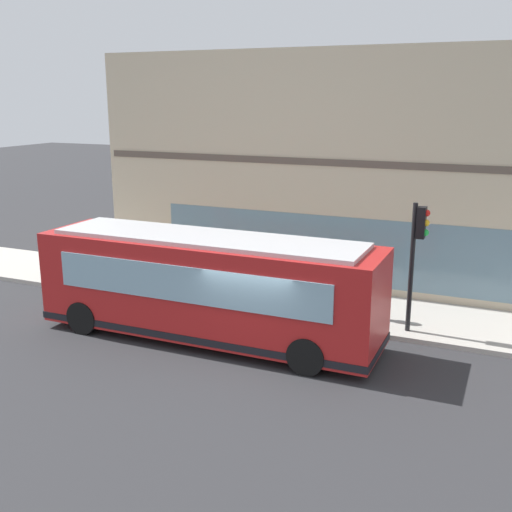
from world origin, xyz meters
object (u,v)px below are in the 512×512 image
Objects in this scene: pedestrian_near_hydrant at (133,258)px; newspaper_vending_box at (334,284)px; fire_hydrant at (277,292)px; pedestrian_by_light_pole at (381,290)px; traffic_light_near_corner at (417,243)px; city_bus_nearside at (207,287)px; pedestrian_near_building_entrance at (188,265)px.

pedestrian_near_hydrant reaches higher than newspaper_vending_box.
pedestrian_by_light_pole is (-0.15, -3.50, 0.60)m from fire_hydrant.
traffic_light_near_corner is 2.12m from pedestrian_by_light_pole.
city_bus_nearside is 2.63× the size of traffic_light_near_corner.
city_bus_nearside reaches higher than pedestrian_near_building_entrance.
city_bus_nearside is 13.57× the size of fire_hydrant.
pedestrian_near_building_entrance is at bearing 37.39° from city_bus_nearside.
fire_hydrant is at bearing 80.30° from traffic_light_near_corner.
newspaper_vending_box is (1.35, -7.30, -0.47)m from pedestrian_near_hydrant.
pedestrian_near_building_entrance is at bearing 106.07° from newspaper_vending_box.
traffic_light_near_corner reaches higher than newspaper_vending_box.
newspaper_vending_box is (4.73, -2.39, -0.95)m from city_bus_nearside.
city_bus_nearside is 5.98m from pedestrian_near_hydrant.
pedestrian_near_hydrant is at bearing 85.43° from traffic_light_near_corner.
pedestrian_by_light_pole is at bearing 59.97° from traffic_light_near_corner.
pedestrian_near_hydrant is (0.82, 10.33, -1.74)m from traffic_light_near_corner.
fire_hydrant is 0.45× the size of pedestrian_near_building_entrance.
pedestrian_by_light_pole reaches higher than newspaper_vending_box.
pedestrian_near_hydrant is at bearing 89.61° from fire_hydrant.
fire_hydrant is at bearing -89.51° from pedestrian_near_building_entrance.
pedestrian_by_light_pole is at bearing -53.65° from city_bus_nearside.
city_bus_nearside is at bearing 166.10° from fire_hydrant.
pedestrian_near_building_entrance is (-0.07, -2.38, 0.03)m from pedestrian_near_hydrant.
fire_hydrant is 0.44× the size of pedestrian_by_light_pole.
pedestrian_by_light_pole is 1.85× the size of newspaper_vending_box.
traffic_light_near_corner is 5.16× the size of fire_hydrant.
fire_hydrant is 0.82× the size of newspaper_vending_box.
newspaper_vending_box is at bearing 51.51° from pedestrian_by_light_pole.
city_bus_nearside reaches higher than newspaper_vending_box.
fire_hydrant is 2.09m from newspaper_vending_box.
newspaper_vending_box is at bearing -26.82° from city_bus_nearside.
pedestrian_by_light_pole is at bearing -91.20° from pedestrian_near_hydrant.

